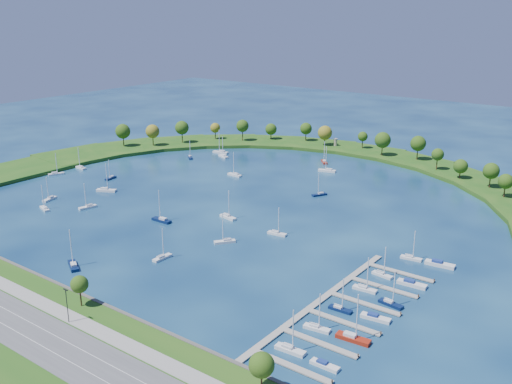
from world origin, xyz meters
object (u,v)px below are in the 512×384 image
Objects in this scene: moored_boat_18 at (324,161)px; docked_boat_1 at (324,365)px; docked_boat_0 at (290,349)px; docked_boat_9 at (412,284)px; moored_boat_5 at (162,257)px; moored_boat_19 at (162,219)px; moored_boat_8 at (221,152)px; docked_boat_5 at (375,317)px; moored_boat_10 at (56,173)px; moored_boat_17 at (88,206)px; docked_boat_10 at (411,257)px; docked_boat_11 at (440,264)px; moored_boat_16 at (277,233)px; docked_boat_3 at (353,337)px; dock_system at (341,308)px; docked_boat_2 at (317,327)px; moored_boat_7 at (111,177)px; moored_boat_11 at (228,216)px; harbor_tower at (335,142)px; moored_boat_14 at (106,190)px; moored_boat_15 at (45,208)px; moored_boat_0 at (223,156)px; moored_boat_9 at (235,174)px; moored_boat_12 at (73,265)px; docked_boat_6 at (365,288)px; docked_boat_7 at (391,303)px; moored_boat_13 at (80,167)px; moored_boat_4 at (50,198)px; moored_boat_6 at (190,157)px; docked_boat_8 at (382,274)px; moored_boat_1 at (320,194)px; moored_boat_3 at (225,241)px; moored_boat_2 at (327,170)px; docked_boat_4 at (340,308)px.

docked_boat_1 is (100.14, -171.23, -0.34)m from moored_boat_18.
docked_boat_0 reaches higher than docked_boat_9.
moored_boat_5 is 37.96m from moored_boat_19.
moored_boat_8 is 1.65× the size of docked_boat_5.
moored_boat_10 reaches higher than moored_boat_17.
docked_boat_10 reaches higher than docked_boat_11.
docked_boat_3 is at bearing -47.50° from moored_boat_16.
docked_boat_2 is at bearing -89.06° from dock_system.
moored_boat_7 is 86.37m from moored_boat_11.
moored_boat_18 reaches higher than harbor_tower.
moored_boat_14 is 52.85m from moored_boat_19.
docked_boat_0 is (89.66, -170.73, -0.00)m from moored_boat_18.
moored_boat_11 reaches higher than moored_boat_15.
moored_boat_9 is (30.16, -26.95, 0.00)m from moored_boat_0.
moored_boat_14 reaches higher than moored_boat_12.
moored_boat_9 is 1.11× the size of docked_boat_6.
docked_boat_7 is (171.99, -38.29, 0.02)m from moored_boat_7.
moored_boat_18 reaches higher than moored_boat_13.
moored_boat_15 is 1.27× the size of docked_boat_5.
moored_boat_4 is 168.07m from docked_boat_9.
moored_boat_9 reaches higher than moored_boat_6.
docked_boat_8 is at bearing 172.85° from docked_boat_9.
moored_boat_9 is 1.03× the size of docked_boat_0.
docked_boat_3 reaches higher than moored_boat_0.
moored_boat_6 is (-97.30, 15.94, -0.00)m from moored_boat_1.
moored_boat_8 is (6.68, 19.89, 0.11)m from moored_boat_6.
harbor_tower is at bearing -93.07° from moored_boat_9.
moored_boat_15 is 0.98× the size of moored_boat_16.
docked_boat_3 is 1.36× the size of docked_boat_11.
moored_boat_3 is at bearing 162.76° from dock_system.
moored_boat_0 is 1.02× the size of moored_boat_18.
docked_boat_10 is (146.16, -72.86, -0.05)m from moored_boat_0.
docked_boat_1 is at bearing -54.93° from moored_boat_16.
moored_boat_17 reaches higher than docked_boat_11.
docked_boat_10 reaches higher than dock_system.
docked_boat_8 is at bearing -18.16° from moored_boat_16.
docked_boat_4 is (78.77, -128.81, -0.10)m from moored_boat_2.
moored_boat_10 is 203.13m from docked_boat_11.
docked_boat_4 is at bearing -93.36° from docked_boat_6.
dock_system is 145.85m from moored_boat_9.
docked_boat_8 is 1.11× the size of docked_boat_9.
dock_system is 193.85m from moored_boat_10.
moored_boat_8 is 180.14m from docked_boat_8.
docked_boat_2 is (190.45, -66.51, -0.03)m from moored_boat_13.
moored_boat_9 is 148.17m from docked_boat_7.
moored_boat_10 is at bearing 174.05° from docked_boat_9.
moored_boat_3 reaches higher than docked_boat_8.
moored_boat_10 is 197.26m from docked_boat_2.
docked_boat_3 is at bearing -92.52° from moored_boat_5.
docked_boat_4 is 15.77m from docked_boat_7.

